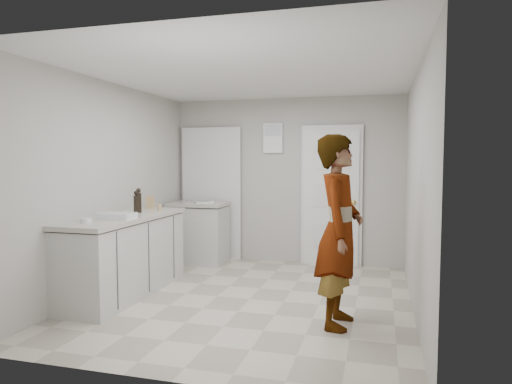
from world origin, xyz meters
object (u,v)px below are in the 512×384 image
(egg_bowl, at_px, (86,220))
(person, at_px, (339,231))
(spice_jar, at_px, (159,207))
(oil_cruet_b, at_px, (139,201))
(cake_mix_box, at_px, (150,202))
(baking_dish, at_px, (117,216))
(oil_cruet_a, at_px, (136,202))

(egg_bowl, bearing_deg, person, 5.86)
(spice_jar, distance_m, oil_cruet_b, 0.31)
(oil_cruet_b, bearing_deg, person, -15.10)
(person, height_order, oil_cruet_b, person)
(spice_jar, bearing_deg, oil_cruet_b, -120.64)
(cake_mix_box, height_order, baking_dish, cake_mix_box)
(cake_mix_box, xyz_separation_m, spice_jar, (0.23, -0.19, -0.04))
(person, relative_size, baking_dish, 4.76)
(oil_cruet_a, xyz_separation_m, oil_cruet_b, (0.02, 0.03, 0.01))
(cake_mix_box, relative_size, spice_jar, 2.09)
(oil_cruet_b, height_order, baking_dish, oil_cruet_b)
(person, relative_size, cake_mix_box, 10.50)
(spice_jar, xyz_separation_m, oil_cruet_a, (-0.16, -0.28, 0.09))
(spice_jar, height_order, egg_bowl, spice_jar)
(oil_cruet_a, relative_size, egg_bowl, 2.34)
(oil_cruet_b, bearing_deg, cake_mix_box, 100.63)
(oil_cruet_a, bearing_deg, person, -14.45)
(egg_bowl, bearing_deg, oil_cruet_b, 85.18)
(person, xyz_separation_m, oil_cruet_a, (-2.50, 0.64, 0.15))
(oil_cruet_a, relative_size, baking_dish, 0.71)
(oil_cruet_a, distance_m, oil_cruet_b, 0.03)
(cake_mix_box, xyz_separation_m, baking_dish, (0.16, -1.04, -0.06))
(person, height_order, cake_mix_box, person)
(cake_mix_box, height_order, spice_jar, cake_mix_box)
(spice_jar, relative_size, oil_cruet_b, 0.27)
(cake_mix_box, bearing_deg, oil_cruet_a, -102.32)
(cake_mix_box, distance_m, baking_dish, 1.05)
(person, bearing_deg, oil_cruet_b, 77.96)
(person, distance_m, oil_cruet_b, 2.57)
(person, bearing_deg, spice_jar, 71.56)
(spice_jar, distance_m, oil_cruet_a, 0.33)
(oil_cruet_b, relative_size, egg_bowl, 2.59)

